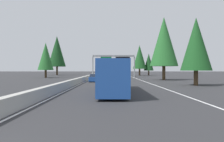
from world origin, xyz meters
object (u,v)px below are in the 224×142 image
Objects in this scene: bus_distant_b at (112,75)px; conifer_right_foreground at (196,44)px; minivan_far_left at (121,73)px; conifer_left_mid at (57,51)px; box_truck_far_right at (106,71)px; sedan_mid_left at (95,78)px; conifer_right_near at (164,42)px; sign_gantry_overhead at (114,60)px; sedan_near_right at (111,76)px; conifer_right_mid at (149,62)px; conifer_right_far at (140,57)px; conifer_left_near at (46,56)px.

bus_distant_b is 1.18× the size of conifer_right_foreground.
minivan_far_left is 29.00m from conifer_left_mid.
bus_distant_b is 63.55m from conifer_left_mid.
sedan_mid_left is at bearing -179.85° from box_truck_far_right.
minivan_far_left is 28.37m from conifer_right_near.
sign_gantry_overhead is 7.35m from sedan_near_right.
conifer_right_mid is 0.54× the size of conifer_left_mid.
conifer_left_mid is at bearing 83.03° from conifer_right_far.
conifer_left_mid is at bearing 68.56° from minivan_far_left.
sedan_mid_left is 43.06m from conifer_right_mid.
sedan_near_right is 0.51× the size of conifer_right_mid.
bus_distant_b is at bearing 153.23° from conifer_right_near.
conifer_right_near is (22.69, -11.45, 6.67)m from bus_distant_b.
sedan_near_right is at bearing 168.13° from minivan_far_left.
conifer_right_mid is (33.12, -3.20, -3.20)m from conifer_right_near.
box_truck_far_right is (50.34, 7.03, 0.66)m from minivan_far_left.
conifer_right_far reaches higher than box_truck_far_right.
sign_gantry_overhead reaches higher than sedan_near_right.
conifer_right_mid is (38.90, -17.89, 4.51)m from sedan_mid_left.
conifer_right_mid is (6.89, -11.08, 4.24)m from minivan_far_left.
conifer_left_near is at bearing 49.50° from conifer_right_foreground.
sedan_near_right is 28.67m from conifer_right_mid.
minivan_far_left is 0.43× the size of conifer_right_far.
sign_gantry_overhead reaches higher than sedan_mid_left.
sign_gantry_overhead is 21.32m from sedan_mid_left.
sedan_mid_left is 1.00× the size of sedan_near_right.
conifer_right_mid is 39.44m from conifer_left_near.
conifer_right_foreground reaches higher than conifer_left_near.
conifer_right_near is 0.86× the size of conifer_left_mid.
minivan_far_left is 0.51× the size of conifer_left_near.
conifer_left_mid reaches higher than box_truck_far_right.
box_truck_far_right is 78.29m from conifer_right_near.
conifer_right_mid is 37.23m from conifer_left_mid.
box_truck_far_right is 0.62× the size of conifer_right_near.
conifer_left_mid is at bearing 155.07° from box_truck_far_right.
sign_gantry_overhead is 20.42m from conifer_right_far.
conifer_right_foreground is (-23.41, -12.12, 5.24)m from sedan_near_right.
conifer_right_foreground is at bearing -146.04° from conifer_left_mid.
sedan_mid_left is at bearing 111.51° from conifer_right_near.
conifer_left_near is (25.91, 30.34, -0.01)m from conifer_right_foreground.
sign_gantry_overhead is 37.52m from bus_distant_b.
sedan_near_right is (-5.73, 0.88, -4.53)m from sign_gantry_overhead.
minivan_far_left is 0.59× the size of box_truck_far_right.
conifer_left_mid reaches higher than conifer_right_far.
conifer_left_mid is (42.11, 18.93, 9.03)m from sedan_mid_left.
bus_distant_b is at bearing 165.29° from conifer_right_mid.
sign_gantry_overhead is at bearing -11.20° from sedan_mid_left.
box_truck_far_right is (82.35, 0.22, 0.93)m from sedan_mid_left.
conifer_left_mid is at bearing 8.84° from conifer_left_near.
conifer_right_far is at bearing 0.90° from conifer_right_near.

